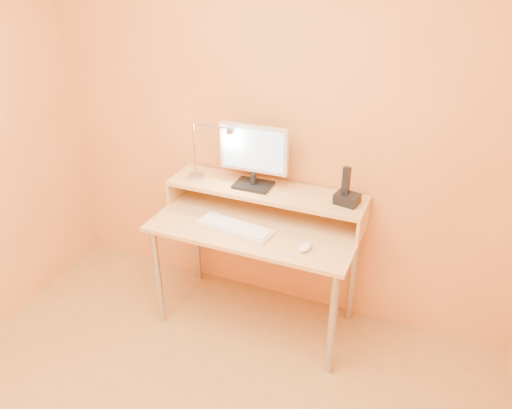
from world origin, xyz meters
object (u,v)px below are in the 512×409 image
at_px(phone_dock, 347,199).
at_px(keyboard, 235,228).
at_px(mouse, 305,247).
at_px(remote_control, 212,219).
at_px(monitor_panel, 254,149).
at_px(lamp_base, 196,176).

distance_m(phone_dock, keyboard, 0.65).
relative_size(phone_dock, keyboard, 0.29).
height_order(mouse, remote_control, mouse).
relative_size(monitor_panel, lamp_base, 4.11).
distance_m(lamp_base, phone_dock, 0.94).
distance_m(monitor_panel, mouse, 0.65).
height_order(monitor_panel, lamp_base, monitor_panel).
distance_m(phone_dock, remote_control, 0.79).
height_order(lamp_base, keyboard, lamp_base).
bearing_deg(remote_control, monitor_panel, 48.43).
bearing_deg(remote_control, keyboard, -19.22).
relative_size(keyboard, remote_control, 2.81).
bearing_deg(monitor_panel, phone_dock, -2.45).
bearing_deg(mouse, lamp_base, 170.76).
xyz_separation_m(phone_dock, remote_control, (-0.74, -0.21, -0.18)).
height_order(phone_dock, remote_control, phone_dock).
distance_m(phone_dock, mouse, 0.37).
bearing_deg(remote_control, phone_dock, 11.92).
bearing_deg(monitor_panel, mouse, -37.36).
height_order(phone_dock, mouse, phone_dock).
distance_m(lamp_base, mouse, 0.86).
relative_size(monitor_panel, keyboard, 0.92).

